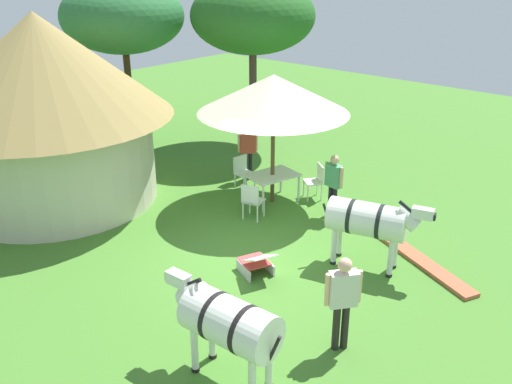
# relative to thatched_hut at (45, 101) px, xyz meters

# --- Properties ---
(ground_plane) EXTENTS (36.00, 36.00, 0.00)m
(ground_plane) POSITION_rel_thatched_hut_xyz_m (1.07, -5.52, -2.55)
(ground_plane) COLOR #43782A
(thatched_hut) EXTENTS (6.12, 6.12, 4.63)m
(thatched_hut) POSITION_rel_thatched_hut_xyz_m (0.00, 0.00, 0.00)
(thatched_hut) COLOR beige
(thatched_hut) RESTS_ON ground_plane
(shade_umbrella) EXTENTS (3.65, 3.65, 3.24)m
(shade_umbrella) POSITION_rel_thatched_hut_xyz_m (3.47, -4.25, 0.23)
(shade_umbrella) COLOR #4F3D20
(shade_umbrella) RESTS_ON ground_plane
(patio_dining_table) EXTENTS (1.40, 1.14, 0.74)m
(patio_dining_table) POSITION_rel_thatched_hut_xyz_m (3.47, -4.25, -1.90)
(patio_dining_table) COLOR silver
(patio_dining_table) RESTS_ON ground_plane
(patio_chair_near_hut) EXTENTS (0.49, 0.47, 0.90)m
(patio_chair_near_hut) POSITION_rel_thatched_hut_xyz_m (3.61, -3.11, -2.03)
(patio_chair_near_hut) COLOR white
(patio_chair_near_hut) RESTS_ON ground_plane
(patio_chair_east_end) EXTENTS (0.52, 0.53, 0.90)m
(patio_chair_east_end) POSITION_rel_thatched_hut_xyz_m (2.36, -4.55, -2.03)
(patio_chair_east_end) COLOR silver
(patio_chair_east_end) RESTS_ON ground_plane
(patio_chair_west_end) EXTENTS (0.60, 0.60, 0.90)m
(patio_chair_west_end) POSITION_rel_thatched_hut_xyz_m (4.38, -4.95, -2.03)
(patio_chair_west_end) COLOR white
(patio_chair_west_end) RESTS_ON ground_plane
(guest_beside_umbrella) EXTENTS (0.27, 0.55, 1.54)m
(guest_beside_umbrella) POSITION_rel_thatched_hut_xyz_m (3.77, -5.87, -1.62)
(guest_beside_umbrella) COLOR black
(guest_beside_umbrella) RESTS_ON ground_plane
(guest_behind_table) EXTENTS (0.46, 0.41, 1.56)m
(guest_behind_table) POSITION_rel_thatched_hut_xyz_m (4.20, -2.76, -1.61)
(guest_behind_table) COLOR black
(guest_behind_table) RESTS_ON ground_plane
(standing_watcher) EXTENTS (0.49, 0.43, 1.65)m
(standing_watcher) POSITION_rel_thatched_hut_xyz_m (-0.22, -8.72, -1.56)
(standing_watcher) COLOR black
(standing_watcher) RESTS_ON ground_plane
(striped_lounge_chair) EXTENTS (0.80, 0.96, 0.59)m
(striped_lounge_chair) POSITION_rel_thatched_hut_xyz_m (0.59, -6.24, -2.30)
(striped_lounge_chair) COLOR #D44040
(striped_lounge_chair) RESTS_ON ground_plane
(zebra_nearest_camera) EXTENTS (0.80, 2.12, 1.54)m
(zebra_nearest_camera) POSITION_rel_thatched_hut_xyz_m (-1.88, -7.85, -1.55)
(zebra_nearest_camera) COLOR silver
(zebra_nearest_camera) RESTS_ON ground_plane
(zebra_by_umbrella) EXTENTS (1.06, 2.13, 1.56)m
(zebra_by_umbrella) POSITION_rel_thatched_hut_xyz_m (2.27, -7.71, -1.52)
(zebra_by_umbrella) COLOR silver
(zebra_by_umbrella) RESTS_ON ground_plane
(acacia_tree_far_lawn) EXTENTS (3.82, 3.82, 5.17)m
(acacia_tree_far_lawn) POSITION_rel_thatched_hut_xyz_m (4.26, 2.50, 1.47)
(acacia_tree_far_lawn) COLOR #3F2B1B
(acacia_tree_far_lawn) RESTS_ON ground_plane
(acacia_tree_behind_hut) EXTENTS (3.82, 3.82, 5.21)m
(acacia_tree_behind_hut) POSITION_rel_thatched_hut_xyz_m (6.68, -0.76, 1.51)
(acacia_tree_behind_hut) COLOR #46302F
(acacia_tree_behind_hut) RESTS_ON ground_plane
(brick_patio_kerb) EXTENTS (1.50, 2.69, 0.08)m
(brick_patio_kerb) POSITION_rel_thatched_hut_xyz_m (3.12, -8.53, -2.51)
(brick_patio_kerb) COLOR #AA593A
(brick_patio_kerb) RESTS_ON ground_plane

